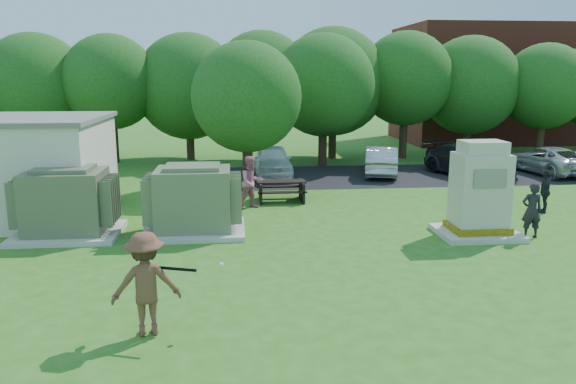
{
  "coord_description": "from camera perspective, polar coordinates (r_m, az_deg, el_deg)",
  "views": [
    {
      "loc": [
        -1.55,
        -12.1,
        4.71
      ],
      "look_at": [
        0.0,
        4.0,
        1.3
      ],
      "focal_mm": 35.0,
      "sensor_mm": 36.0,
      "label": 1
    }
  ],
  "objects": [
    {
      "name": "person_walking_right",
      "position": [
        21.25,
        24.64,
        0.08
      ],
      "size": [
        0.71,
        0.96,
        1.51
      ],
      "primitive_type": "imported",
      "rotation": [
        0.0,
        0.0,
        4.28
      ],
      "color": "#222326",
      "rests_on": "ground"
    },
    {
      "name": "ground",
      "position": [
        13.08,
        1.7,
        -9.21
      ],
      "size": [
        120.0,
        120.0,
        0.0
      ],
      "primitive_type": "plane",
      "color": "#2D6619",
      "rests_on": "ground"
    },
    {
      "name": "parking_strip",
      "position": [
        27.4,
        12.78,
        1.71
      ],
      "size": [
        20.0,
        6.0,
        0.01
      ],
      "primitive_type": "cube",
      "color": "#232326",
      "rests_on": "ground"
    },
    {
      "name": "person_by_generator",
      "position": [
        17.82,
        23.52,
        -1.72
      ],
      "size": [
        0.62,
        0.43,
        1.63
      ],
      "primitive_type": "imported",
      "rotation": [
        0.0,
        0.0,
        3.07
      ],
      "color": "black",
      "rests_on": "ground"
    },
    {
      "name": "car_silver_a",
      "position": [
        26.98,
        9.47,
        3.14
      ],
      "size": [
        2.43,
        4.35,
        1.36
      ],
      "primitive_type": "imported",
      "rotation": [
        0.0,
        0.0,
        2.89
      ],
      "color": "#AAAAAE",
      "rests_on": "ground"
    },
    {
      "name": "transformer_left",
      "position": [
        17.72,
        -21.58,
        -1.13
      ],
      "size": [
        3.0,
        2.4,
        2.07
      ],
      "color": "beige",
      "rests_on": "ground"
    },
    {
      "name": "car_white",
      "position": [
        26.39,
        -1.56,
        3.2
      ],
      "size": [
        1.76,
        4.25,
        1.44
      ],
      "primitive_type": "imported",
      "rotation": [
        0.0,
        0.0,
        -0.01
      ],
      "color": "white",
      "rests_on": "ground"
    },
    {
      "name": "person_at_picnic",
      "position": [
        19.93,
        -3.73,
        0.98
      ],
      "size": [
        1.14,
        1.06,
        1.89
      ],
      "primitive_type": "imported",
      "rotation": [
        0.0,
        0.0,
        0.48
      ],
      "color": "#C26682",
      "rests_on": "ground"
    },
    {
      "name": "car_dark",
      "position": [
        27.59,
        17.87,
        3.02
      ],
      "size": [
        3.45,
        5.36,
        1.45
      ],
      "primitive_type": "imported",
      "rotation": [
        0.0,
        0.0,
        0.31
      ],
      "color": "black",
      "rests_on": "ground"
    },
    {
      "name": "batting_equipment",
      "position": [
        10.43,
        -11.12,
        -7.59
      ],
      "size": [
        1.37,
        0.45,
        0.11
      ],
      "color": "black",
      "rests_on": "ground"
    },
    {
      "name": "batter",
      "position": [
        10.66,
        -14.24,
        -9.01
      ],
      "size": [
        1.36,
        0.93,
        1.94
      ],
      "primitive_type": "imported",
      "rotation": [
        0.0,
        0.0,
        3.32
      ],
      "color": "brown",
      "rests_on": "ground"
    },
    {
      "name": "picnic_table",
      "position": [
        21.14,
        -0.69,
        0.37
      ],
      "size": [
        1.81,
        1.36,
        0.78
      ],
      "color": "black",
      "rests_on": "ground"
    },
    {
      "name": "transformer_right",
      "position": [
        17.06,
        -9.56,
        -0.93
      ],
      "size": [
        3.0,
        2.4,
        2.07
      ],
      "color": "beige",
      "rests_on": "ground"
    },
    {
      "name": "generator_cabinet",
      "position": [
        17.37,
        18.88,
        -0.28
      ],
      "size": [
        2.32,
        1.9,
        2.83
      ],
      "color": "beige",
      "rests_on": "ground"
    },
    {
      "name": "tree_row",
      "position": [
        30.79,
        0.67,
        10.86
      ],
      "size": [
        41.3,
        13.3,
        7.3
      ],
      "color": "#47301E",
      "rests_on": "ground"
    },
    {
      "name": "car_silver_b",
      "position": [
        29.78,
        24.84,
        2.97
      ],
      "size": [
        2.75,
        4.94,
        1.31
      ],
      "primitive_type": "imported",
      "rotation": [
        0.0,
        0.0,
        3.27
      ],
      "color": "#B4B3B8",
      "rests_on": "ground"
    },
    {
      "name": "brick_building",
      "position": [
        43.72,
        21.42,
        10.16
      ],
      "size": [
        15.0,
        8.0,
        8.0
      ],
      "primitive_type": "cube",
      "color": "maroon",
      "rests_on": "ground"
    }
  ]
}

